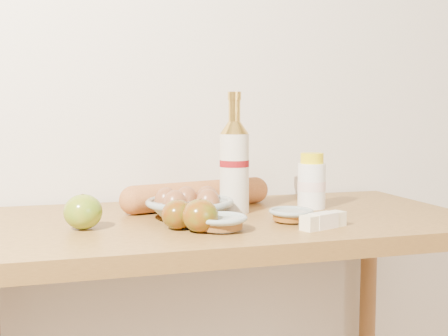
% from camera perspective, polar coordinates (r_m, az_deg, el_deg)
% --- Properties ---
extents(back_wall, '(3.50, 0.02, 2.60)m').
position_cam_1_polar(back_wall, '(1.64, -3.55, 10.97)').
color(back_wall, beige).
rests_on(back_wall, ground).
extents(table, '(1.20, 0.60, 0.90)m').
position_cam_1_polar(table, '(1.37, -0.35, -10.10)').
color(table, olive).
rests_on(table, ground).
extents(bourbon_bottle, '(0.08, 0.08, 0.30)m').
position_cam_1_polar(bourbon_bottle, '(1.38, 1.05, 0.40)').
color(bourbon_bottle, beige).
rests_on(bourbon_bottle, table).
extents(cream_bottle, '(0.08, 0.08, 0.14)m').
position_cam_1_polar(cream_bottle, '(1.47, 8.89, -1.48)').
color(cream_bottle, white).
rests_on(cream_bottle, table).
extents(egg_bowl, '(0.21, 0.21, 0.07)m').
position_cam_1_polar(egg_bowl, '(1.31, -3.54, -3.89)').
color(egg_bowl, gray).
rests_on(egg_bowl, table).
extents(baguette, '(0.43, 0.18, 0.07)m').
position_cam_1_polar(baguette, '(1.45, -2.65, -2.73)').
color(baguette, '#C3763B').
rests_on(baguette, table).
extents(apple_yellowgreen, '(0.09, 0.09, 0.08)m').
position_cam_1_polar(apple_yellowgreen, '(1.23, -14.12, -4.34)').
color(apple_yellowgreen, olive).
rests_on(apple_yellowgreen, table).
extents(apple_redgreen_front, '(0.08, 0.08, 0.06)m').
position_cam_1_polar(apple_redgreen_front, '(1.20, -4.73, -4.74)').
color(apple_redgreen_front, maroon).
rests_on(apple_redgreen_front, table).
extents(apple_redgreen_right, '(0.09, 0.09, 0.07)m').
position_cam_1_polar(apple_redgreen_right, '(1.16, -2.43, -4.86)').
color(apple_redgreen_right, maroon).
rests_on(apple_redgreen_right, table).
extents(sugar_bowl, '(0.15, 0.15, 0.03)m').
position_cam_1_polar(sugar_bowl, '(1.18, -0.35, -5.58)').
color(sugar_bowl, '#96A49E').
rests_on(sugar_bowl, table).
extents(syrup_bowl, '(0.12, 0.12, 0.03)m').
position_cam_1_polar(syrup_bowl, '(1.28, 6.83, -4.78)').
color(syrup_bowl, '#919E98').
rests_on(syrup_bowl, table).
extents(butter_stick, '(0.12, 0.07, 0.03)m').
position_cam_1_polar(butter_stick, '(1.23, 10.05, -5.30)').
color(butter_stick, '#F9EEC0').
rests_on(butter_stick, table).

